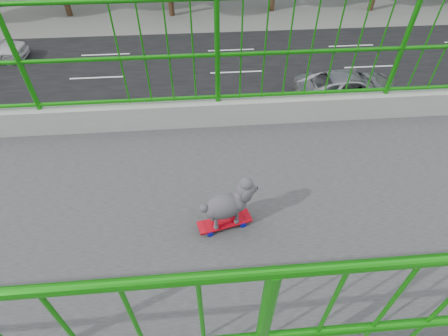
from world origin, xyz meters
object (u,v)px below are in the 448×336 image
object	(u,v)px
skateboard	(225,222)
car_2	(351,88)
car_0	(237,191)
poodle	(228,204)

from	to	relation	value
skateboard	car_2	xyz separation A→B (m)	(-12.56, 7.43, -6.28)
skateboard	car_0	distance (m)	8.90
poodle	car_0	xyz separation A→B (m)	(-6.15, 0.93, -6.60)
skateboard	car_0	world-z (taller)	skateboard
car_0	car_2	size ratio (longest dim) A/B	0.73
poodle	car_2	distance (m)	15.96
skateboard	car_0	size ratio (longest dim) A/B	0.12
car_0	car_2	world-z (taller)	car_2
car_0	poodle	bearing A→B (deg)	-8.58
poodle	car_0	bearing A→B (deg)	157.60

